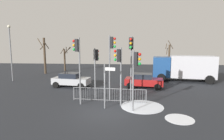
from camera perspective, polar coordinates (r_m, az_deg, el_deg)
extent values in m
plane|color=#26282D|center=(12.57, -1.90, -12.74)|extent=(60.00, 60.00, 0.00)
cylinder|color=slate|center=(14.59, -0.75, 0.53)|extent=(0.11, 0.11, 5.12)
cube|color=black|center=(14.43, -0.12, 8.45)|extent=(0.26, 0.35, 0.90)
sphere|color=red|center=(14.38, 0.86, 9.64)|extent=(0.20, 0.20, 0.20)
sphere|color=orange|center=(14.38, 0.86, 8.45)|extent=(0.20, 0.20, 0.20)
sphere|color=green|center=(14.38, 0.86, 7.25)|extent=(0.20, 0.20, 0.20)
cylinder|color=slate|center=(15.01, -5.27, -1.19)|extent=(0.11, 0.11, 4.14)
cube|color=black|center=(14.98, -4.98, 4.64)|extent=(0.38, 0.34, 0.90)
sphere|color=red|center=(15.17, -4.45, 5.82)|extent=(0.20, 0.20, 0.20)
sphere|color=orange|center=(15.18, -4.43, 4.69)|extent=(0.20, 0.20, 0.20)
sphere|color=green|center=(15.20, -4.42, 3.56)|extent=(0.20, 0.20, 0.20)
cylinder|color=slate|center=(12.24, 6.54, -3.48)|extent=(0.11, 0.11, 4.05)
cube|color=black|center=(11.99, 7.41, 3.39)|extent=(0.31, 0.38, 0.90)
sphere|color=red|center=(11.90, 8.59, 4.78)|extent=(0.20, 0.20, 0.20)
sphere|color=orange|center=(11.92, 8.56, 3.34)|extent=(0.20, 0.20, 0.20)
sphere|color=green|center=(11.95, 8.53, 1.91)|extent=(0.20, 0.20, 0.20)
cylinder|color=slate|center=(14.57, 5.94, 0.37)|extent=(0.11, 0.11, 5.06)
cube|color=black|center=(14.29, 5.96, 8.19)|extent=(0.35, 0.27, 0.90)
sphere|color=red|center=(14.05, 5.83, 9.42)|extent=(0.20, 0.20, 0.20)
sphere|color=orange|center=(14.04, 5.81, 8.20)|extent=(0.20, 0.20, 0.20)
sphere|color=green|center=(14.04, 5.79, 6.98)|extent=(0.20, 0.20, 0.20)
cylinder|color=slate|center=(13.66, -9.91, -0.51)|extent=(0.11, 0.11, 4.92)
cube|color=black|center=(13.59, -10.74, 7.51)|extent=(0.27, 0.35, 0.90)
sphere|color=red|center=(13.70, -11.73, 8.74)|extent=(0.20, 0.20, 0.20)
sphere|color=orange|center=(13.70, -11.69, 7.48)|extent=(0.20, 0.20, 0.20)
sphere|color=green|center=(13.71, -11.66, 6.23)|extent=(0.20, 0.20, 0.20)
cylinder|color=slate|center=(13.27, 2.77, -2.21)|extent=(0.11, 0.11, 4.21)
cube|color=black|center=(13.11, 2.10, 4.51)|extent=(0.25, 0.34, 0.90)
sphere|color=red|center=(13.14, 1.02, 5.83)|extent=(0.20, 0.20, 0.20)
sphere|color=orange|center=(13.15, 1.02, 4.52)|extent=(0.20, 0.20, 0.20)
sphere|color=green|center=(13.17, 1.01, 3.22)|extent=(0.20, 0.20, 0.20)
cylinder|color=slate|center=(12.76, -2.30, -5.07)|extent=(0.09, 0.09, 3.13)
cube|color=white|center=(12.44, -0.59, 0.30)|extent=(0.69, 0.15, 0.22)
cube|color=slate|center=(14.32, -0.98, -5.75)|extent=(5.70, 0.44, 0.04)
cube|color=slate|center=(14.57, -0.97, -9.31)|extent=(5.70, 0.44, 0.04)
cylinder|color=slate|center=(15.15, -11.43, -7.20)|extent=(0.02, 0.02, 1.05)
cylinder|color=slate|center=(15.09, -10.78, -7.25)|extent=(0.02, 0.02, 1.05)
cylinder|color=slate|center=(15.03, -10.14, -7.29)|extent=(0.02, 0.02, 1.05)
cylinder|color=slate|center=(14.98, -9.49, -7.33)|extent=(0.02, 0.02, 1.05)
cylinder|color=slate|center=(14.92, -8.83, -7.37)|extent=(0.02, 0.02, 1.05)
cylinder|color=slate|center=(14.87, -8.17, -7.41)|extent=(0.02, 0.02, 1.05)
cylinder|color=slate|center=(14.82, -7.50, -7.45)|extent=(0.02, 0.02, 1.05)
cylinder|color=slate|center=(14.78, -6.83, -7.48)|extent=(0.02, 0.02, 1.05)
cylinder|color=slate|center=(14.73, -6.15, -7.52)|extent=(0.02, 0.02, 1.05)
cylinder|color=slate|center=(14.69, -5.48, -7.56)|extent=(0.02, 0.02, 1.05)
cylinder|color=slate|center=(14.65, -4.79, -7.59)|extent=(0.02, 0.02, 1.05)
cylinder|color=slate|center=(14.61, -4.11, -7.63)|extent=(0.02, 0.02, 1.05)
cylinder|color=slate|center=(14.57, -3.41, -7.66)|extent=(0.02, 0.02, 1.05)
cylinder|color=slate|center=(14.54, -2.72, -7.70)|extent=(0.02, 0.02, 1.05)
cylinder|color=slate|center=(14.50, -2.02, -7.73)|extent=(0.02, 0.02, 1.05)
cylinder|color=slate|center=(14.47, -1.32, -7.76)|extent=(0.02, 0.02, 1.05)
cylinder|color=slate|center=(14.44, -0.62, -7.79)|extent=(0.02, 0.02, 1.05)
cylinder|color=slate|center=(14.42, 0.09, -7.82)|extent=(0.02, 0.02, 1.05)
cylinder|color=slate|center=(14.39, 0.80, -7.85)|extent=(0.02, 0.02, 1.05)
cylinder|color=slate|center=(14.37, 1.51, -7.87)|extent=(0.02, 0.02, 1.05)
cylinder|color=slate|center=(14.35, 2.22, -7.90)|extent=(0.02, 0.02, 1.05)
cylinder|color=slate|center=(14.33, 2.94, -7.92)|extent=(0.02, 0.02, 1.05)
cylinder|color=slate|center=(14.32, 3.66, -7.95)|extent=(0.02, 0.02, 1.05)
cylinder|color=slate|center=(14.30, 4.37, -7.97)|extent=(0.02, 0.02, 1.05)
cylinder|color=slate|center=(14.29, 5.10, -7.99)|extent=(0.02, 0.02, 1.05)
cylinder|color=slate|center=(14.29, 5.82, -8.01)|extent=(0.02, 0.02, 1.05)
cylinder|color=slate|center=(14.28, 6.54, -8.03)|extent=(0.02, 0.02, 1.05)
cylinder|color=slate|center=(14.27, 7.26, -8.04)|extent=(0.02, 0.02, 1.05)
cylinder|color=slate|center=(14.27, 7.98, -8.06)|extent=(0.02, 0.02, 1.05)
cylinder|color=slate|center=(14.27, 8.71, -8.07)|extent=(0.02, 0.02, 1.05)
cylinder|color=slate|center=(14.27, 9.43, -8.09)|extent=(0.02, 0.02, 1.05)
cylinder|color=slate|center=(14.28, 10.15, -8.10)|extent=(0.02, 0.02, 1.05)
cylinder|color=slate|center=(15.18, -11.75, -7.18)|extent=(0.06, 0.06, 1.05)
cylinder|color=slate|center=(14.28, 10.51, -8.11)|extent=(0.06, 0.06, 1.05)
cube|color=maroon|center=(19.30, 9.80, -3.53)|extent=(4.00, 2.21, 0.65)
cube|color=#1E232D|center=(19.21, 9.39, -1.91)|extent=(2.09, 1.75, 0.55)
cylinder|color=black|center=(20.19, 13.73, -4.08)|extent=(0.66, 0.31, 0.64)
cylinder|color=black|center=(18.53, 13.84, -5.16)|extent=(0.66, 0.31, 0.64)
cylinder|color=black|center=(20.30, 6.08, -3.84)|extent=(0.66, 0.31, 0.64)
cylinder|color=black|center=(18.65, 5.49, -4.88)|extent=(0.66, 0.31, 0.64)
cube|color=#B2B5BA|center=(19.92, -12.40, -3.25)|extent=(3.99, 2.17, 0.65)
cube|color=#1E232D|center=(19.88, -12.84, -1.67)|extent=(2.08, 1.73, 0.55)
cylinder|color=black|center=(20.26, -7.89, -3.89)|extent=(0.66, 0.30, 0.64)
cylinder|color=black|center=(18.70, -9.65, -4.92)|extent=(0.66, 0.30, 0.64)
cylinder|color=black|center=(21.31, -14.76, -3.50)|extent=(0.66, 0.30, 0.64)
cylinder|color=black|center=(19.84, -16.95, -4.42)|extent=(0.66, 0.30, 0.64)
cube|color=silver|center=(24.06, 23.53, 0.95)|extent=(5.32, 3.18, 2.60)
cube|color=navy|center=(23.73, 15.04, 1.01)|extent=(2.35, 2.60, 2.40)
cylinder|color=black|center=(22.72, 14.99, -2.35)|extent=(1.04, 0.46, 1.00)
cylinder|color=black|center=(25.08, 14.90, -1.40)|extent=(1.04, 0.46, 1.00)
cylinder|color=black|center=(23.43, 27.94, -2.70)|extent=(1.04, 0.46, 1.00)
cylinder|color=black|center=(25.73, 26.67, -1.75)|extent=(1.04, 0.46, 1.00)
cylinder|color=slate|center=(25.34, -28.75, 4.16)|extent=(0.14, 0.14, 6.42)
sphere|color=#F2EACC|center=(25.40, -29.25, 11.64)|extent=(0.36, 0.36, 0.36)
cylinder|color=#473828|center=(32.07, 17.20, 3.56)|extent=(0.31, 0.31, 4.41)
cylinder|color=#473828|center=(32.07, 16.42, 7.08)|extent=(0.48, 1.07, 0.89)
cylinder|color=#473828|center=(31.61, 17.67, 7.44)|extent=(0.94, 0.28, 1.39)
cylinder|color=#473828|center=(32.07, 16.62, 5.59)|extent=(0.39, 0.82, 1.06)
cylinder|color=#473828|center=(29.76, -20.08, 4.11)|extent=(0.33, 0.33, 5.43)
cylinder|color=#473828|center=(29.42, -21.36, 7.98)|extent=(1.14, 0.90, 1.20)
cylinder|color=#473828|center=(29.44, -19.51, 7.11)|extent=(0.33, 0.99, 0.98)
cylinder|color=#473828|center=(30.12, -20.59, 6.75)|extent=(0.71, 0.84, 0.89)
cylinder|color=#473828|center=(32.24, -14.41, 2.98)|extent=(0.29, 0.29, 3.63)
cylinder|color=#473828|center=(32.08, -13.85, 5.99)|extent=(0.23, 0.83, 1.10)
cylinder|color=#473828|center=(32.56, -13.59, 5.95)|extent=(1.22, 0.84, 1.20)
cylinder|color=#473828|center=(32.65, -13.49, 6.08)|extent=(1.42, 0.88, 0.95)
cylinder|color=#473828|center=(32.45, -15.09, 5.75)|extent=(0.47, 0.92, 1.01)
cylinder|color=white|center=(12.09, 20.13, -14.04)|extent=(1.71, 1.71, 0.01)
cylinder|color=silver|center=(13.70, 9.29, -11.04)|extent=(3.06, 3.06, 0.01)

